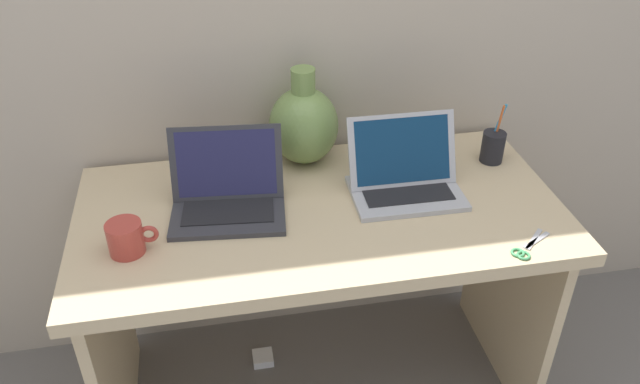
% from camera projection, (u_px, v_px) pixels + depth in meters
% --- Properties ---
extents(back_wall, '(4.40, 0.04, 2.40)m').
position_uv_depth(back_wall, '(296.00, 0.00, 1.79)').
color(back_wall, '#BCAD99').
rests_on(back_wall, ground).
extents(desk, '(1.33, 0.66, 0.74)m').
position_uv_depth(desk, '(320.00, 255.00, 1.83)').
color(desk, '#D1B78C').
rests_on(desk, ground).
extents(laptop_left, '(0.32, 0.25, 0.21)m').
position_uv_depth(laptop_left, '(228.00, 190.00, 1.71)').
color(laptop_left, '#333338').
rests_on(laptop_left, desk).
extents(laptop_right, '(0.31, 0.22, 0.21)m').
position_uv_depth(laptop_right, '(404.00, 173.00, 1.78)').
color(laptop_right, '#B2B2B7').
rests_on(laptop_right, desk).
extents(green_vase, '(0.21, 0.21, 0.30)m').
position_uv_depth(green_vase, '(303.00, 124.00, 1.89)').
color(green_vase, '#75934C').
rests_on(green_vase, desk).
extents(coffee_mug, '(0.13, 0.09, 0.08)m').
position_uv_depth(coffee_mug, '(126.00, 238.00, 1.56)').
color(coffee_mug, '#B23D33').
rests_on(coffee_mug, desk).
extents(pen_cup, '(0.07, 0.07, 0.19)m').
position_uv_depth(pen_cup, '(493.00, 146.00, 1.92)').
color(pen_cup, black).
rests_on(pen_cup, desk).
extents(scissors, '(0.13, 0.11, 0.01)m').
position_uv_depth(scissors, '(526.00, 249.00, 1.58)').
color(scissors, '#B7B7BC').
rests_on(scissors, desk).
extents(power_brick, '(0.07, 0.07, 0.03)m').
position_uv_depth(power_brick, '(263.00, 358.00, 2.23)').
color(power_brick, white).
rests_on(power_brick, ground).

